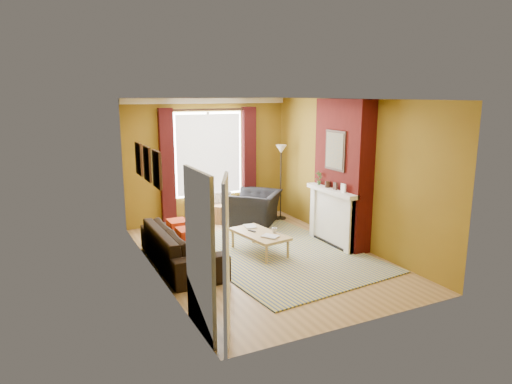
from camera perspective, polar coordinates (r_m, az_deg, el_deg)
ground at (r=8.35m, az=0.76°, el=-8.07°), size 5.50×5.50×0.00m
room_walls at (r=8.51m, az=3.72°, el=1.94°), size 3.82×5.54×2.83m
striped_rug at (r=8.46m, az=2.83°, el=-7.73°), size 3.07×4.00×0.02m
sofa at (r=7.99m, az=-9.33°, el=-6.66°), size 0.90×2.28×0.67m
armchair at (r=10.24m, az=-0.07°, el=-2.05°), size 1.51×1.52×0.75m
coffee_table at (r=8.40m, az=0.43°, el=-5.39°), size 0.78×1.27×0.40m
wicker_stool at (r=10.42m, az=-4.64°, el=-2.78°), size 0.35×0.35×0.41m
floor_lamp at (r=10.53m, az=3.15°, el=3.90°), size 0.32×0.32×1.75m
book_a at (r=8.05m, az=1.42°, el=-5.76°), size 0.34×0.36×0.03m
book_b at (r=8.72m, az=-1.39°, el=-4.36°), size 0.24×0.31×0.02m
mug at (r=8.37m, az=2.30°, el=-4.81°), size 0.14×0.14×0.10m
tv_remote at (r=8.46m, az=-0.51°, el=-4.88°), size 0.10×0.17×0.02m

